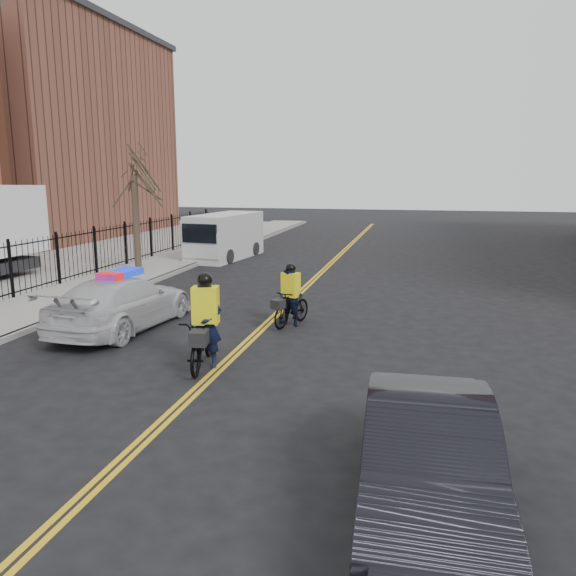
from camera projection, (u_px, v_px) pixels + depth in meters
The scene contains 13 objects.
ground at pixel (230, 359), 12.87m from camera, with size 120.00×120.00×0.00m, color black.
center_line_left at pixel (300, 290), 20.52m from camera, with size 0.10×60.00×0.01m, color yellow.
center_line_right at pixel (304, 291), 20.49m from camera, with size 0.10×60.00×0.01m, color yellow.
sidewalk at pixel (117, 280), 22.19m from camera, with size 3.00×60.00×0.15m, color gray.
curb at pixel (151, 282), 21.85m from camera, with size 0.20×60.00×0.15m, color gray.
iron_fence at pixel (81, 256), 22.34m from camera, with size 0.12×28.00×2.00m, color black, non-canonical shape.
warehouse_far at pixel (31, 134), 39.59m from camera, with size 14.00×18.00×14.00m, color brown.
street_tree at pixel (135, 190), 23.44m from camera, with size 3.20×3.20×4.80m.
police_cruiser at pixel (122, 303), 15.26m from camera, with size 2.38×5.15×1.62m.
dark_sedan at pixel (429, 460), 6.80m from camera, with size 1.55×4.44×1.46m, color black.
cargo_van at pixel (224, 237), 28.28m from camera, with size 2.57×5.57×2.25m.
cyclist_near at pixel (206, 335), 12.18m from camera, with size 1.11×2.24×2.10m.
cyclist_far at pixel (291, 301), 15.61m from camera, with size 1.05×1.80×1.76m.
Camera 1 is at (4.12, -11.67, 4.12)m, focal length 35.00 mm.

